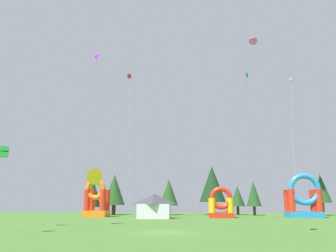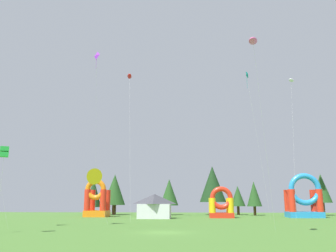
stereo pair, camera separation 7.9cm
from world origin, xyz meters
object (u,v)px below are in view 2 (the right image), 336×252
kite_white_parafoil (291,80)px  kite_purple_diamond (96,58)px  festival_tent (154,206)px  kite_red_parafoil (129,77)px  kite_pink_parafoil (253,41)px  inflatable_red_slide (304,201)px  kite_yellow_delta (92,176)px  kite_teal_diamond (247,77)px  inflatable_orange_dome (221,206)px  kite_green_box (4,152)px  inflatable_yellow_castle (97,202)px

kite_white_parafoil → kite_purple_diamond: bearing=-156.2°
kite_white_parafoil → festival_tent: (-25.73, -3.60, -23.42)m
kite_red_parafoil → kite_pink_parafoil: 36.98m
inflatable_red_slide → festival_tent: inflatable_red_slide is taller
inflatable_red_slide → kite_white_parafoil: bearing=-137.0°
kite_pink_parafoil → inflatable_red_slide: bearing=68.3°
kite_yellow_delta → kite_pink_parafoil: (18.30, -14.53, 10.83)m
kite_teal_diamond → festival_tent: 26.97m
kite_red_parafoil → festival_tent: size_ratio=4.79×
inflatable_red_slide → festival_tent: 26.94m
kite_pink_parafoil → kite_teal_diamond: (3.78, 27.12, 6.42)m
kite_teal_diamond → kite_white_parafoil: bearing=40.5°
kite_red_parafoil → festival_tent: kite_red_parafoil is taller
festival_tent → inflatable_orange_dome: bearing=13.6°
kite_red_parafoil → kite_yellow_delta: bearing=-94.3°
kite_yellow_delta → kite_red_parafoil: kite_red_parafoil is taller
inflatable_red_slide → kite_red_parafoil: bearing=-171.6°
inflatable_red_slide → festival_tent: bearing=-170.6°
kite_purple_diamond → kite_pink_parafoil: size_ratio=1.46×
kite_white_parafoil → kite_pink_parafoil: size_ratio=1.50×
kite_pink_parafoil → kite_teal_diamond: bearing=82.1°
kite_green_box → kite_pink_parafoil: bearing=-3.1°
inflatable_yellow_castle → kite_yellow_delta: bearing=-76.6°
kite_pink_parafoil → inflatable_orange_dome: bearing=90.9°
kite_purple_diamond → inflatable_red_slide: kite_purple_diamond is taller
kite_green_box → inflatable_yellow_castle: size_ratio=1.11×
kite_yellow_delta → kite_green_box: kite_green_box is taller
kite_purple_diamond → inflatable_red_slide: size_ratio=3.26×
kite_yellow_delta → inflatable_orange_dome: 27.18m
inflatable_orange_dome → festival_tent: (-11.62, -2.82, 0.06)m
kite_green_box → inflatable_yellow_castle: 36.39m
kite_purple_diamond → kite_teal_diamond: size_ratio=1.06×
kite_pink_parafoil → kite_white_parafoil: bearing=69.1°
kite_red_parafoil → inflatable_red_slide: size_ratio=3.34×
kite_pink_parafoil → festival_tent: bearing=110.9°
kite_red_parafoil → kite_white_parafoil: bearing=7.2°
kite_yellow_delta → inflatable_red_slide: bearing=33.6°
kite_pink_parafoil → kite_teal_diamond: 28.13m
kite_green_box → kite_yellow_delta: bearing=71.5°
kite_green_box → kite_white_parafoil: (36.31, 34.24, 18.18)m
kite_pink_parafoil → festival_tent: (-12.16, 31.88, -14.81)m
kite_yellow_delta → kite_purple_diamond: 19.66m
kite_green_box → inflatable_yellow_castle: kite_green_box is taller
kite_pink_parafoil → kite_purple_diamond: bearing=134.6°
kite_red_parafoil → inflatable_orange_dome: 28.97m
kite_white_parafoil → kite_red_parafoil: (-30.59, -3.84, 0.14)m
inflatable_red_slide → festival_tent: size_ratio=1.43×
kite_white_parafoil → kite_teal_diamond: 13.06m
inflatable_orange_dome → festival_tent: inflatable_orange_dome is taller
inflatable_yellow_castle → kite_purple_diamond: bearing=-78.2°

